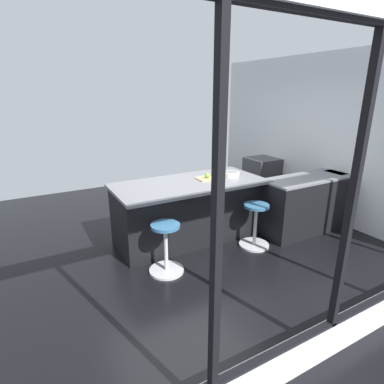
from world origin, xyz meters
TOP-DOWN VIEW (x-y plane):
  - ground_plane at (0.00, 0.00)m, footprint 6.79×6.79m
  - window_panel_rear at (0.00, 2.56)m, footprint 5.22×0.12m
  - interior_partition_left at (-2.61, 0.00)m, footprint 0.12×5.13m
  - sink_cabinet at (-2.27, 0.66)m, footprint 2.47×0.60m
  - oven_range at (-2.26, -0.93)m, footprint 0.60×0.61m
  - kitchen_island at (-0.00, 0.01)m, footprint 2.25×1.07m
  - stool_by_window at (-0.71, 0.72)m, footprint 0.44×0.44m
  - stool_middle at (0.71, 0.72)m, footprint 0.44×0.44m
  - cutting_board at (-0.34, 0.02)m, footprint 0.36×0.24m
  - apple_yellow at (-0.45, 0.02)m, footprint 0.08×0.08m
  - apple_green at (-0.30, 0.04)m, footprint 0.08×0.08m
  - fruit_bowl at (-0.72, 0.08)m, footprint 0.25×0.25m

SIDE VIEW (x-z plane):
  - ground_plane at x=0.00m, z-range 0.00..0.00m
  - stool_by_window at x=-0.71m, z-range -0.02..0.63m
  - stool_middle at x=0.71m, z-range -0.02..0.63m
  - oven_range at x=-2.26m, z-range 0.00..0.86m
  - sink_cabinet at x=-2.27m, z-range -0.13..1.04m
  - kitchen_island at x=0.00m, z-range 0.00..0.92m
  - cutting_board at x=-0.34m, z-range 0.91..0.93m
  - fruit_bowl at x=-0.72m, z-range 0.92..0.99m
  - apple_yellow at x=-0.45m, z-range 0.93..1.01m
  - apple_green at x=-0.30m, z-range 0.93..1.01m
  - window_panel_rear at x=0.00m, z-range -0.10..2.71m
  - interior_partition_left at x=-2.61m, z-range 0.00..2.82m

